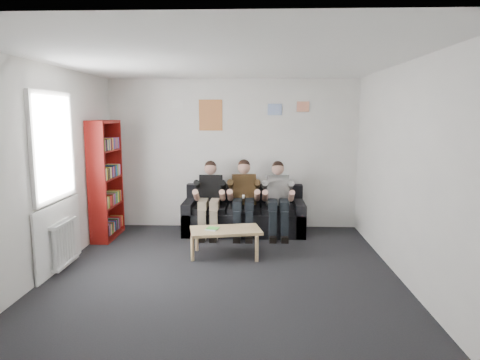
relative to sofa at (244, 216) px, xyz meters
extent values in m
plane|color=black|center=(-0.21, -2.10, -0.29)|extent=(5.00, 5.00, 0.00)
plane|color=white|center=(-0.21, -2.10, 2.41)|extent=(5.00, 5.00, 0.00)
plane|color=white|center=(-0.21, 0.40, 1.06)|extent=(4.50, 0.00, 4.50)
plane|color=white|center=(-0.21, -4.60, 1.06)|extent=(4.50, 0.00, 4.50)
plane|color=white|center=(-2.46, -2.10, 1.06)|extent=(0.00, 5.00, 5.00)
plane|color=white|center=(2.04, -2.10, 1.06)|extent=(0.00, 5.00, 5.00)
cube|color=black|center=(0.00, -0.04, -0.09)|extent=(2.09, 0.86, 0.40)
cube|color=black|center=(0.00, 0.29, 0.31)|extent=(2.09, 0.19, 0.41)
cube|color=black|center=(-0.96, -0.04, -0.01)|extent=(0.17, 0.86, 0.57)
cube|color=black|center=(0.96, -0.04, -0.01)|extent=(0.17, 0.86, 0.57)
cube|color=black|center=(0.00, -0.12, 0.16)|extent=(1.75, 0.59, 0.10)
cube|color=maroon|center=(-2.30, -0.41, 0.69)|extent=(0.30, 0.89, 1.97)
cube|color=#D3B779|center=(-0.23, -1.31, 0.09)|extent=(1.01, 0.56, 0.04)
cylinder|color=#D3B779|center=(-0.69, -1.54, -0.11)|extent=(0.05, 0.05, 0.36)
cylinder|color=#D3B779|center=(0.22, -1.54, -0.11)|extent=(0.05, 0.05, 0.36)
cylinder|color=#D3B779|center=(-0.69, -1.08, -0.11)|extent=(0.05, 0.05, 0.36)
cylinder|color=#D3B779|center=(0.22, -1.08, -0.11)|extent=(0.05, 0.05, 0.36)
cube|color=silver|center=(-0.44, -1.36, 0.12)|extent=(0.17, 0.12, 0.01)
cube|color=#52C446|center=(-0.42, -1.34, 0.13)|extent=(0.17, 0.12, 0.01)
cube|color=black|center=(-0.58, 0.01, 0.47)|extent=(0.39, 0.28, 0.55)
sphere|color=tan|center=(-0.58, -0.03, 0.84)|extent=(0.21, 0.21, 0.21)
sphere|color=black|center=(-0.58, -0.02, 0.88)|extent=(0.20, 0.20, 0.20)
cube|color=gray|center=(-0.58, -0.28, 0.27)|extent=(0.35, 0.45, 0.15)
cube|color=gray|center=(-0.58, -0.50, -0.04)|extent=(0.33, 0.14, 0.49)
cube|color=black|center=(-0.58, -0.56, -0.24)|extent=(0.33, 0.25, 0.10)
cube|color=#4C3419|center=(0.00, 0.01, 0.47)|extent=(0.40, 0.29, 0.56)
sphere|color=tan|center=(0.00, -0.03, 0.86)|extent=(0.22, 0.22, 0.22)
sphere|color=black|center=(0.00, -0.02, 0.90)|extent=(0.21, 0.21, 0.21)
cube|color=black|center=(0.00, -0.29, 0.27)|extent=(0.36, 0.46, 0.15)
cube|color=black|center=(0.00, -0.51, -0.04)|extent=(0.34, 0.14, 0.49)
cube|color=black|center=(0.00, -0.57, -0.24)|extent=(0.34, 0.26, 0.10)
cube|color=silver|center=(0.00, -0.39, 0.42)|extent=(0.04, 0.14, 0.04)
cube|color=silver|center=(0.58, 0.01, 0.47)|extent=(0.39, 0.28, 0.55)
sphere|color=tan|center=(0.58, -0.03, 0.84)|extent=(0.21, 0.21, 0.21)
sphere|color=black|center=(0.58, -0.02, 0.88)|extent=(0.20, 0.20, 0.20)
cube|color=black|center=(0.58, -0.28, 0.27)|extent=(0.35, 0.45, 0.15)
cube|color=black|center=(0.58, -0.50, -0.04)|extent=(0.33, 0.14, 0.49)
cube|color=black|center=(0.58, -0.56, -0.24)|extent=(0.33, 0.25, 0.10)
cylinder|color=white|center=(-2.36, -2.18, 0.06)|extent=(0.06, 0.06, 0.60)
cylinder|color=white|center=(-2.36, -2.10, 0.06)|extent=(0.06, 0.06, 0.60)
cylinder|color=white|center=(-2.36, -2.02, 0.06)|extent=(0.06, 0.06, 0.60)
cylinder|color=white|center=(-2.36, -1.94, 0.06)|extent=(0.06, 0.06, 0.60)
cylinder|color=white|center=(-2.36, -1.86, 0.06)|extent=(0.06, 0.06, 0.60)
cylinder|color=white|center=(-2.36, -1.78, 0.06)|extent=(0.06, 0.06, 0.60)
cylinder|color=white|center=(-2.36, -1.70, 0.06)|extent=(0.06, 0.06, 0.60)
cylinder|color=white|center=(-2.36, -1.62, 0.06)|extent=(0.06, 0.06, 0.60)
cube|color=white|center=(-2.36, -1.90, -0.22)|extent=(0.10, 0.64, 0.04)
cube|color=white|center=(-2.36, -1.90, 0.34)|extent=(0.10, 0.64, 0.04)
cube|color=white|center=(-2.44, -1.90, 1.36)|extent=(0.02, 1.00, 1.30)
cube|color=white|center=(-2.43, -1.90, 2.04)|extent=(0.05, 1.12, 0.06)
cube|color=white|center=(-2.43, -1.90, 0.68)|extent=(0.05, 1.12, 0.06)
cube|color=white|center=(-2.43, -1.90, 0.16)|extent=(0.03, 1.30, 0.90)
cube|color=gold|center=(-0.61, 0.39, 1.76)|extent=(0.42, 0.01, 0.55)
cube|color=#4478E8|center=(0.54, 0.39, 1.86)|extent=(0.25, 0.01, 0.20)
cube|color=#B93981|center=(1.04, 0.39, 1.91)|extent=(0.22, 0.01, 0.18)
cube|color=white|center=(-1.21, 0.39, 1.96)|extent=(0.20, 0.01, 0.14)
camera|label=1|loc=(0.20, -7.35, 1.77)|focal=32.00mm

